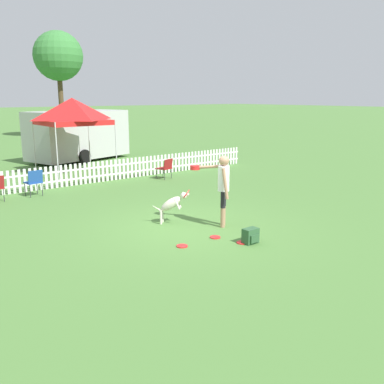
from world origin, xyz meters
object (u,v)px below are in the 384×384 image
(frisbee_midfield, at_px, (215,237))
(frisbee_near_handler, at_px, (182,246))
(tree_left_grove, at_px, (58,57))
(equipment_trailer, at_px, (78,134))
(canopy_tent_main, at_px, (73,111))
(folding_chair_center, at_px, (166,167))
(backpack_on_grass, at_px, (251,236))
(frisbee_near_dog, at_px, (242,243))
(handler_person, at_px, (221,182))
(folding_chair_blue_left, at_px, (34,181))
(leaping_dog, at_px, (172,203))

(frisbee_midfield, bearing_deg, frisbee_near_handler, 179.62)
(tree_left_grove, bearing_deg, equipment_trailer, -108.83)
(canopy_tent_main, bearing_deg, folding_chair_center, -58.33)
(backpack_on_grass, height_order, folding_chair_center, folding_chair_center)
(folding_chair_center, bearing_deg, frisbee_midfield, 47.21)
(canopy_tent_main, xyz_separation_m, tree_left_grove, (5.80, 15.46, 3.49))
(frisbee_near_dog, bearing_deg, handler_person, 68.02)
(frisbee_near_dog, relative_size, folding_chair_center, 0.31)
(handler_person, bearing_deg, folding_chair_blue_left, 69.85)
(frisbee_near_handler, bearing_deg, canopy_tent_main, 78.61)
(leaping_dog, xyz_separation_m, folding_chair_blue_left, (-1.67, 5.24, -0.02))
(frisbee_near_dog, distance_m, tree_left_grove, 27.62)
(frisbee_near_handler, relative_size, folding_chair_blue_left, 0.28)
(frisbee_near_handler, xyz_separation_m, folding_chair_center, (4.17, 6.51, 0.46))
(handler_person, bearing_deg, leaping_dog, 90.67)
(frisbee_near_dog, relative_size, folding_chair_blue_left, 0.28)
(frisbee_near_handler, relative_size, canopy_tent_main, 0.08)
(frisbee_midfield, height_order, tree_left_grove, tree_left_grove)
(handler_person, bearing_deg, folding_chair_center, 24.71)
(handler_person, relative_size, equipment_trailer, 0.30)
(equipment_trailer, distance_m, tree_left_grove, 13.70)
(handler_person, xyz_separation_m, tree_left_grove, (6.14, 24.87, 4.92))
(frisbee_near_handler, relative_size, frisbee_near_dog, 1.00)
(handler_person, height_order, tree_left_grove, tree_left_grove)
(backpack_on_grass, distance_m, canopy_tent_main, 11.07)
(backpack_on_grass, xyz_separation_m, canopy_tent_main, (0.71, 10.79, 2.39))
(backpack_on_grass, relative_size, canopy_tent_main, 0.11)
(handler_person, height_order, leaping_dog, handler_person)
(canopy_tent_main, bearing_deg, backpack_on_grass, -93.77)
(frisbee_near_handler, relative_size, tree_left_grove, 0.03)
(handler_person, relative_size, tree_left_grove, 0.22)
(handler_person, xyz_separation_m, frisbee_near_dog, (-0.50, -1.25, -1.11))
(backpack_on_grass, distance_m, folding_chair_center, 7.84)
(frisbee_near_dog, relative_size, equipment_trailer, 0.04)
(frisbee_near_handler, bearing_deg, backpack_on_grass, -30.74)
(folding_chair_center, bearing_deg, frisbee_near_dog, 50.78)
(frisbee_near_dog, height_order, equipment_trailer, equipment_trailer)
(equipment_trailer, bearing_deg, canopy_tent_main, -132.43)
(frisbee_near_dog, distance_m, equipment_trailer, 14.24)
(frisbee_near_handler, xyz_separation_m, frisbee_near_dog, (1.17, -0.65, 0.00))
(backpack_on_grass, xyz_separation_m, tree_left_grove, (6.51, 26.25, 5.88))
(folding_chair_blue_left, relative_size, folding_chair_center, 1.09)
(canopy_tent_main, bearing_deg, leaping_dog, -97.88)
(backpack_on_grass, height_order, folding_chair_blue_left, folding_chair_blue_left)
(frisbee_near_dog, distance_m, canopy_tent_main, 10.99)
(folding_chair_blue_left, relative_size, equipment_trailer, 0.15)
(frisbee_near_handler, distance_m, folding_chair_blue_left, 6.80)
(leaping_dog, relative_size, frisbee_midfield, 3.66)
(folding_chair_blue_left, height_order, folding_chair_center, folding_chair_blue_left)
(frisbee_midfield, bearing_deg, canopy_tent_main, 83.92)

